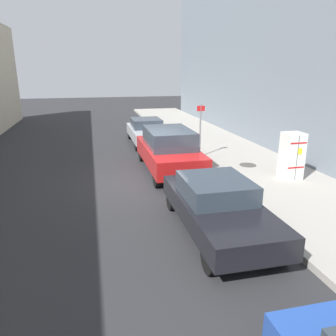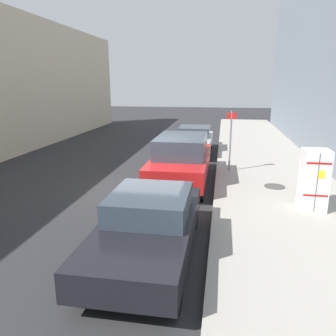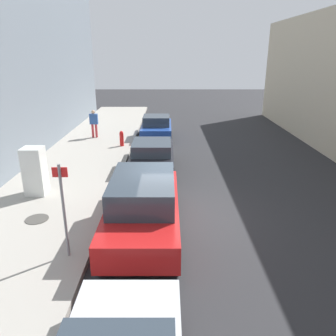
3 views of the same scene
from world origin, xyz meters
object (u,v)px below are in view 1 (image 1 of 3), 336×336
Objects in this scene: street_sign_post at (200,127)px; parked_suv_red at (169,150)px; discarded_refrigerator at (292,156)px; parked_sedan_silver at (147,131)px; parked_sedan_dark at (217,205)px.

street_sign_post is 0.50× the size of parked_suv_red.
discarded_refrigerator is 0.71× the size of street_sign_post.
parked_sedan_silver is at bearing -90.00° from parked_suv_red.
parked_sedan_dark is at bearing 90.00° from parked_suv_red.
parked_sedan_silver is 10.90m from parked_sedan_dark.
street_sign_post is 7.09m from parked_sedan_dark.
street_sign_post is 0.56× the size of parked_sedan_silver.
discarded_refrigerator is 5.01m from parked_sedan_dark.
parked_sedan_silver is 5.45m from parked_suv_red.
parked_sedan_silver is (1.80, -4.09, -0.81)m from street_sign_post.
street_sign_post is 4.54m from parked_sedan_silver.
parked_sedan_silver is 0.89× the size of parked_suv_red.
discarded_refrigerator reaches higher than parked_suv_red.
discarded_refrigerator is 4.74m from parked_suv_red.
discarded_refrigerator is at bearing 148.23° from parked_suv_red.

